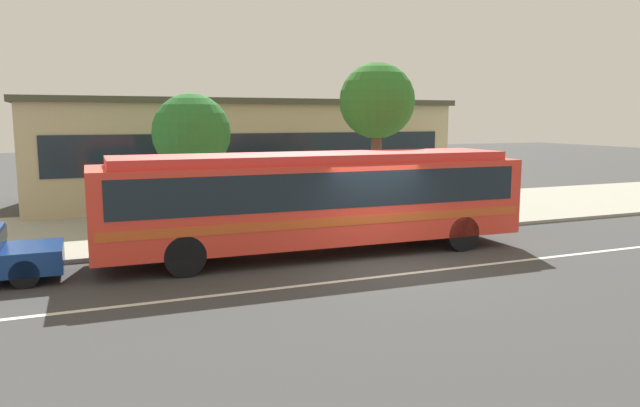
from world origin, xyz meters
The scene contains 11 objects.
ground_plane centered at (0.00, 0.00, 0.00)m, with size 120.00×120.00×0.00m, color #3A3A3A.
sidewalk_slab centered at (0.00, 7.37, 0.06)m, with size 60.00×8.00×0.12m, color #9A9989.
lane_stripe_center centered at (0.00, -0.80, 0.00)m, with size 56.00×0.16×0.01m, color silver.
transit_bus centered at (-1.15, 2.02, 1.62)m, with size 11.79×2.81×2.79m.
pedestrian_waiting_near_sign centered at (4.09, 4.29, 1.10)m, with size 0.34×0.34×1.67m.
pedestrian_walking_along_curb centered at (-3.75, 4.88, 1.07)m, with size 0.45×0.45×1.63m.
pedestrian_standing_by_tree centered at (4.72, 3.95, 1.14)m, with size 0.46×0.46×1.73m.
bus_stop_sign centered at (3.62, 3.75, 1.75)m, with size 0.08×0.44×2.55m.
street_tree_near_stop centered at (-3.61, 6.84, 3.23)m, with size 2.57×2.57×4.42m.
street_tree_mid_block centered at (2.58, 5.59, 4.27)m, with size 2.62×2.62×5.52m.
station_building centered at (-0.16, 13.96, 2.28)m, with size 18.27×7.77×4.53m.
Camera 1 is at (-7.29, -12.97, 3.73)m, focal length 33.53 mm.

